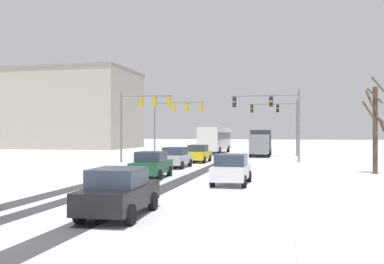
{
  "coord_description": "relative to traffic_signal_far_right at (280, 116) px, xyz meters",
  "views": [
    {
      "loc": [
        7.26,
        -9.35,
        2.82
      ],
      "look_at": [
        0.0,
        22.19,
        2.8
      ],
      "focal_mm": 40.11,
      "sensor_mm": 36.0,
      "label": 1
    }
  ],
  "objects": [
    {
      "name": "wheel_track_left_lane",
      "position": [
        -4.97,
        -25.86,
        -4.62
      ],
      "size": [
        1.05,
        34.87,
        0.01
      ],
      "primitive_type": "cube",
      "color": "#38383D",
      "rests_on": "ground"
    },
    {
      "name": "wheel_track_right_lane",
      "position": [
        -7.78,
        -25.86,
        -4.62
      ],
      "size": [
        0.89,
        34.87,
        0.01
      ],
      "primitive_type": "cube",
      "color": "#38383D",
      "rests_on": "ground"
    },
    {
      "name": "wheel_track_center",
      "position": [
        -9.32,
        -25.86,
        -4.62
      ],
      "size": [
        1.03,
        34.87,
        0.01
      ],
      "primitive_type": "cube",
      "color": "#38383D",
      "rests_on": "ground"
    },
    {
      "name": "sidewalk_kerb_right",
      "position": [
        3.3,
        -27.44,
        -4.56
      ],
      "size": [
        4.0,
        34.87,
        0.12
      ],
      "primitive_type": "cube",
      "color": "white",
      "rests_on": "ground"
    },
    {
      "name": "traffic_signal_far_right",
      "position": [
        0.0,
        0.0,
        0.0
      ],
      "size": [
        5.56,
        0.42,
        6.5
      ],
      "color": "slate",
      "rests_on": "ground"
    },
    {
      "name": "traffic_signal_near_left",
      "position": [
        -12.18,
        -13.85,
        0.13
      ],
      "size": [
        4.85,
        0.67,
        6.5
      ],
      "color": "slate",
      "rests_on": "ground"
    },
    {
      "name": "traffic_signal_far_left",
      "position": [
        -11.73,
        -4.11,
        0.16
      ],
      "size": [
        5.93,
        0.56,
        6.5
      ],
      "color": "slate",
      "rests_on": "ground"
    },
    {
      "name": "traffic_signal_near_right",
      "position": [
        -0.23,
        -11.91,
        0.03
      ],
      "size": [
        6.16,
        0.57,
        6.5
      ],
      "color": "slate",
      "rests_on": "ground"
    },
    {
      "name": "car_yellow_cab_lead",
      "position": [
        -7.1,
        -12.52,
        -3.81
      ],
      "size": [
        1.88,
        4.12,
        1.62
      ],
      "color": "yellow",
      "rests_on": "ground"
    },
    {
      "name": "car_silver_second",
      "position": [
        -7.56,
        -18.79,
        -3.81
      ],
      "size": [
        1.89,
        4.13,
        1.62
      ],
      "color": "#B7BABF",
      "rests_on": "ground"
    },
    {
      "name": "car_dark_green_third",
      "position": [
        -7.06,
        -26.26,
        -3.81
      ],
      "size": [
        1.97,
        4.17,
        1.62
      ],
      "color": "#194C2D",
      "rests_on": "ground"
    },
    {
      "name": "car_white_fourth",
      "position": [
        -1.9,
        -28.32,
        -3.81
      ],
      "size": [
        1.85,
        4.11,
        1.62
      ],
      "color": "silver",
      "rests_on": "ground"
    },
    {
      "name": "car_black_fifth",
      "position": [
        -4.38,
        -37.75,
        -3.81
      ],
      "size": [
        1.98,
        4.17,
        1.62
      ],
      "color": "black",
      "rests_on": "ground"
    },
    {
      "name": "bus_oncoming",
      "position": [
        -8.4,
        4.06,
        -2.63
      ],
      "size": [
        2.73,
        11.02,
        3.38
      ],
      "color": "silver",
      "rests_on": "ground"
    },
    {
      "name": "box_truck_delivery",
      "position": [
        -2.19,
        -0.96,
        -2.99
      ],
      "size": [
        2.39,
        7.43,
        3.02
      ],
      "color": "slate",
      "rests_on": "ground"
    },
    {
      "name": "bare_tree_sidewalk_mid",
      "position": [
        6.71,
        -20.43,
        -1.4
      ],
      "size": [
        1.97,
        1.5,
        6.45
      ],
      "color": "#4C3828",
      "rests_on": "ground"
    },
    {
      "name": "office_building_far_left_block",
      "position": [
        -35.02,
        16.93,
        2.1
      ],
      "size": [
        19.58,
        15.37,
        13.42
      ],
      "color": "#A89E8E",
      "rests_on": "ground"
    }
  ]
}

